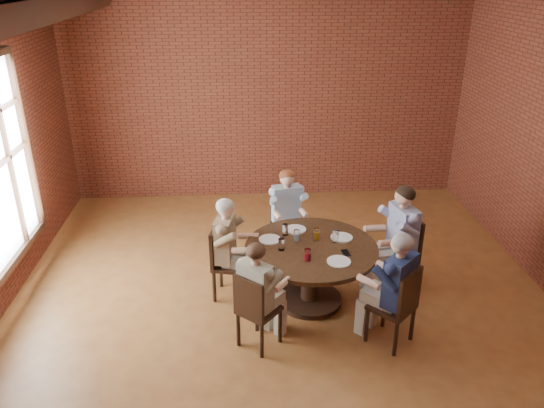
{
  "coord_description": "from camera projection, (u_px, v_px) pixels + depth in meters",
  "views": [
    {
      "loc": [
        -0.47,
        -5.12,
        3.68
      ],
      "look_at": [
        -0.08,
        1.0,
        0.92
      ],
      "focal_mm": 35.0,
      "sensor_mm": 36.0,
      "label": 1
    }
  ],
  "objects": [
    {
      "name": "plate_b",
      "position": [
        295.0,
        230.0,
        6.43
      ],
      "size": [
        0.26,
        0.26,
        0.01
      ],
      "primitive_type": "cylinder",
      "color": "white",
      "rests_on": "dining_table"
    },
    {
      "name": "diner_c",
      "position": [
        230.0,
        249.0,
        6.23
      ],
      "size": [
        0.7,
        0.61,
        1.27
      ],
      "primitive_type": null,
      "rotation": [
        0.0,
        0.0,
        1.36
      ],
      "color": "brown",
      "rests_on": "floor"
    },
    {
      "name": "glass_c",
      "position": [
        285.0,
        230.0,
        6.29
      ],
      "size": [
        0.07,
        0.07,
        0.14
      ],
      "primitive_type": "cylinder",
      "color": "white",
      "rests_on": "dining_table"
    },
    {
      "name": "wall_back",
      "position": [
        267.0,
        98.0,
        8.69
      ],
      "size": [
        7.0,
        0.0,
        7.0
      ],
      "primitive_type": "plane",
      "rotation": [
        1.57,
        0.0,
        0.0
      ],
      "color": "brown",
      "rests_on": "ground"
    },
    {
      "name": "glass_a",
      "position": [
        336.0,
        236.0,
        6.14
      ],
      "size": [
        0.07,
        0.07,
        0.14
      ],
      "primitive_type": "cylinder",
      "color": "white",
      "rests_on": "dining_table"
    },
    {
      "name": "floor",
      "position": [
        284.0,
        310.0,
        6.2
      ],
      "size": [
        7.0,
        7.0,
        0.0
      ],
      "primitive_type": "plane",
      "color": "#9D6430",
      "rests_on": "ground"
    },
    {
      "name": "plate_d",
      "position": [
        339.0,
        261.0,
        5.74
      ],
      "size": [
        0.26,
        0.26,
        0.01
      ],
      "primitive_type": "cylinder",
      "color": "white",
      "rests_on": "dining_table"
    },
    {
      "name": "diner_b",
      "position": [
        287.0,
        215.0,
        7.09
      ],
      "size": [
        0.57,
        0.66,
        1.26
      ],
      "primitive_type": null,
      "rotation": [
        0.0,
        0.0,
        0.16
      ],
      "color": "#91A4B9",
      "rests_on": "floor"
    },
    {
      "name": "diner_e",
      "position": [
        393.0,
        289.0,
        5.44
      ],
      "size": [
        0.79,
        0.79,
        1.29
      ],
      "primitive_type": null,
      "rotation": [
        0.0,
        0.0,
        3.92
      ],
      "color": "#1C274E",
      "rests_on": "floor"
    },
    {
      "name": "glass_e",
      "position": [
        281.0,
        244.0,
        5.96
      ],
      "size": [
        0.07,
        0.07,
        0.14
      ],
      "primitive_type": "cylinder",
      "color": "white",
      "rests_on": "dining_table"
    },
    {
      "name": "chair_b",
      "position": [
        286.0,
        222.0,
        7.22
      ],
      "size": [
        0.45,
        0.45,
        0.9
      ],
      "rotation": [
        0.0,
        0.0,
        0.16
      ],
      "color": "black",
      "rests_on": "floor"
    },
    {
      "name": "glass_f",
      "position": [
        308.0,
        255.0,
        5.74
      ],
      "size": [
        0.07,
        0.07,
        0.14
      ],
      "primitive_type": "cylinder",
      "color": "white",
      "rests_on": "dining_table"
    },
    {
      "name": "ceiling",
      "position": [
        288.0,
        0.0,
        4.81
      ],
      "size": [
        7.0,
        7.0,
        0.0
      ],
      "primitive_type": "plane",
      "rotation": [
        3.14,
        0.0,
        0.0
      ],
      "color": "silver",
      "rests_on": "wall_back"
    },
    {
      "name": "chair_a",
      "position": [
        402.0,
        250.0,
        6.46
      ],
      "size": [
        0.52,
        0.52,
        0.95
      ],
      "rotation": [
        0.0,
        0.0,
        -1.35
      ],
      "color": "black",
      "rests_on": "floor"
    },
    {
      "name": "chair_c",
      "position": [
        224.0,
        259.0,
        6.3
      ],
      "size": [
        0.47,
        0.47,
        0.9
      ],
      "rotation": [
        0.0,
        0.0,
        1.36
      ],
      "color": "black",
      "rests_on": "floor"
    },
    {
      "name": "chair_d",
      "position": [
        255.0,
        309.0,
        5.41
      ],
      "size": [
        0.52,
        0.52,
        0.87
      ],
      "rotation": [
        0.0,
        0.0,
        2.43
      ],
      "color": "black",
      "rests_on": "floor"
    },
    {
      "name": "dining_table",
      "position": [
        311.0,
        263.0,
        6.15
      ],
      "size": [
        1.53,
        1.53,
        0.75
      ],
      "color": "black",
      "rests_on": "floor"
    },
    {
      "name": "glass_b",
      "position": [
        317.0,
        234.0,
        6.19
      ],
      "size": [
        0.07,
        0.07,
        0.14
      ],
      "primitive_type": "cylinder",
      "color": "white",
      "rests_on": "dining_table"
    },
    {
      "name": "smartphone",
      "position": [
        346.0,
        253.0,
        5.91
      ],
      "size": [
        0.09,
        0.16,
        0.01
      ],
      "primitive_type": "cube",
      "rotation": [
        0.0,
        0.0,
        0.12
      ],
      "color": "black",
      "rests_on": "dining_table"
    },
    {
      "name": "chair_e",
      "position": [
        399.0,
        304.0,
        5.46
      ],
      "size": [
        0.57,
        0.57,
        0.91
      ],
      "rotation": [
        0.0,
        0.0,
        3.92
      ],
      "color": "black",
      "rests_on": "floor"
    },
    {
      "name": "ceiling_beam",
      "position": [
        14.0,
        16.0,
        4.72
      ],
      "size": [
        0.22,
        6.9,
        0.26
      ],
      "primitive_type": "cube",
      "color": "black",
      "rests_on": "ceiling"
    },
    {
      "name": "diner_a",
      "position": [
        397.0,
        239.0,
        6.37
      ],
      "size": [
        0.77,
        0.68,
        1.36
      ],
      "primitive_type": null,
      "rotation": [
        0.0,
        0.0,
        -1.35
      ],
      "color": "#374490",
      "rests_on": "floor"
    },
    {
      "name": "glass_d",
      "position": [
        297.0,
        235.0,
        6.15
      ],
      "size": [
        0.07,
        0.07,
        0.14
      ],
      "primitive_type": "cylinder",
      "color": "white",
      "rests_on": "dining_table"
    },
    {
      "name": "plate_a",
      "position": [
        342.0,
        237.0,
        6.24
      ],
      "size": [
        0.26,
        0.26,
        0.01
      ],
      "primitive_type": "cylinder",
      "color": "white",
      "rests_on": "dining_table"
    },
    {
      "name": "plate_c",
      "position": [
        270.0,
        239.0,
        6.2
      ],
      "size": [
        0.26,
        0.26,
        0.01
      ],
      "primitive_type": "cylinder",
      "color": "white",
      "rests_on": "dining_table"
    },
    {
      "name": "diner_d",
      "position": [
        259.0,
        295.0,
        5.41
      ],
      "size": [
        0.72,
        0.73,
        1.22
      ],
      "primitive_type": null,
      "rotation": [
        0.0,
        0.0,
        2.43
      ],
      "color": "#C6AF9B",
      "rests_on": "floor"
    }
  ]
}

